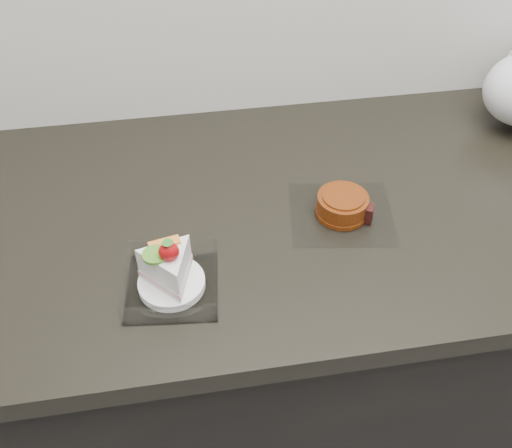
% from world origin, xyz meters
% --- Properties ---
extents(counter, '(2.04, 0.64, 0.90)m').
position_xyz_m(counter, '(0.00, 1.69, 0.45)').
color(counter, black).
rests_on(counter, ground).
extents(cake_tray, '(0.15, 0.15, 0.11)m').
position_xyz_m(cake_tray, '(-0.36, 1.53, 0.93)').
color(cake_tray, white).
rests_on(cake_tray, counter).
extents(mooncake_wrap, '(0.20, 0.19, 0.04)m').
position_xyz_m(mooncake_wrap, '(-0.06, 1.65, 0.92)').
color(mooncake_wrap, white).
rests_on(mooncake_wrap, counter).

